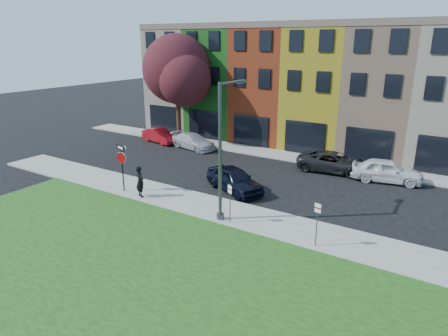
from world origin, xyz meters
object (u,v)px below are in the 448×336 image
Objects in this scene: sedan_near at (234,179)px; street_lamp at (223,153)px; man at (140,182)px; stop_sign at (121,158)px.

street_lamp is (1.64, -3.93, 2.92)m from sedan_near.
man reaches higher than sedan_near.
street_lamp is at bearing -156.64° from man.
sedan_near is (5.65, 3.94, -1.46)m from stop_sign.
street_lamp is (5.73, 0.15, 2.61)m from man.
man is 6.30m from street_lamp.
street_lamp is at bearing -133.16° from sedan_near.
man is at bearing 159.11° from sedan_near.
sedan_near is 0.68× the size of street_lamp.
stop_sign is 7.43m from street_lamp.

